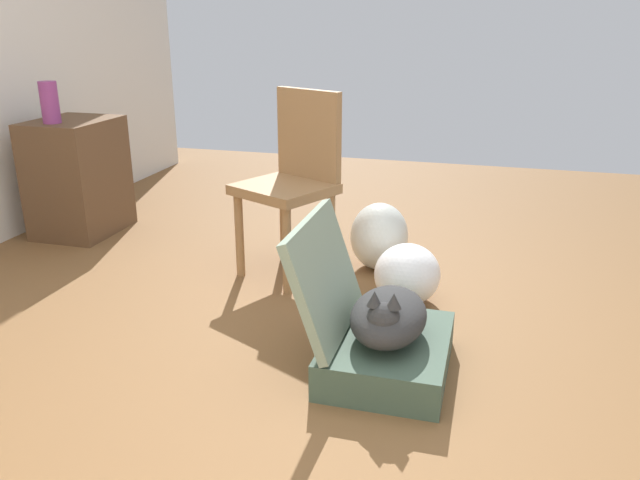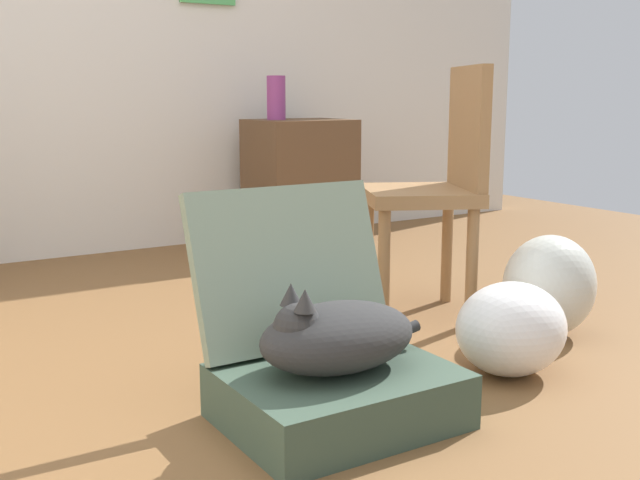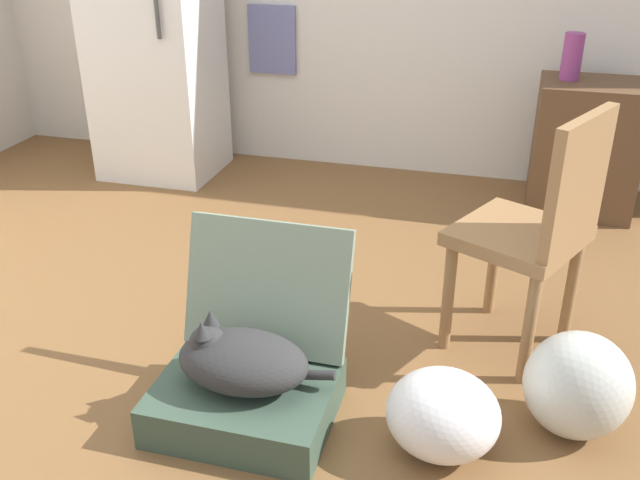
{
  "view_description": "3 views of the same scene",
  "coord_description": "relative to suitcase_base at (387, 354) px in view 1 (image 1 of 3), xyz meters",
  "views": [
    {
      "loc": [
        -1.96,
        -0.59,
        1.29
      ],
      "look_at": [
        0.44,
        0.08,
        0.4
      ],
      "focal_mm": 35.61,
      "sensor_mm": 36.0,
      "label": 1
    },
    {
      "loc": [
        -0.88,
        -1.83,
        0.84
      ],
      "look_at": [
        0.43,
        0.28,
        0.36
      ],
      "focal_mm": 43.11,
      "sensor_mm": 36.0,
      "label": 2
    },
    {
      "loc": [
        0.87,
        -1.98,
        1.56
      ],
      "look_at": [
        0.28,
        0.17,
        0.47
      ],
      "focal_mm": 39.7,
      "sensor_mm": 36.0,
      "label": 3
    }
  ],
  "objects": [
    {
      "name": "vase_tall",
      "position": [
        1.0,
        2.14,
        0.74
      ],
      "size": [
        0.1,
        0.1,
        0.23
      ],
      "primitive_type": "cylinder",
      "color": "#8C387A",
      "rests_on": "side_table"
    },
    {
      "name": "side_table",
      "position": [
        1.13,
        2.12,
        0.28
      ],
      "size": [
        0.53,
        0.43,
        0.7
      ],
      "primitive_type": "cube",
      "color": "brown",
      "rests_on": "ground"
    },
    {
      "name": "suitcase_lid",
      "position": [
        0.0,
        0.25,
        0.29
      ],
      "size": [
        0.57,
        0.18,
        0.44
      ],
      "primitive_type": "cube",
      "rotation": [
        1.24,
        0.0,
        0.0
      ],
      "color": "gray",
      "rests_on": "suitcase_base"
    },
    {
      "name": "plastic_bag_clear",
      "position": [
        1.03,
        0.23,
        0.11
      ],
      "size": [
        0.33,
        0.3,
        0.36
      ],
      "primitive_type": "ellipsoid",
      "color": "silver",
      "rests_on": "ground"
    },
    {
      "name": "plastic_bag_white",
      "position": [
        0.63,
        0.02,
        0.07
      ],
      "size": [
        0.35,
        0.31,
        0.28
      ],
      "primitive_type": "ellipsoid",
      "color": "white",
      "rests_on": "ground"
    },
    {
      "name": "chair",
      "position": [
        0.86,
        0.64,
        0.44
      ],
      "size": [
        0.55,
        0.56,
        0.94
      ],
      "rotation": [
        0.0,
        0.0,
        -2.02
      ],
      "color": "olive",
      "rests_on": "ground"
    },
    {
      "name": "ground_plane",
      "position": [
        -0.15,
        0.27,
        -0.07
      ],
      "size": [
        7.68,
        7.68,
        0.0
      ],
      "primitive_type": "plane",
      "color": "brown",
      "rests_on": "ground"
    },
    {
      "name": "suitcase_base",
      "position": [
        0.0,
        0.0,
        0.0
      ],
      "size": [
        0.57,
        0.45,
        0.14
      ],
      "primitive_type": "cube",
      "color": "#384C3D",
      "rests_on": "ground"
    },
    {
      "name": "cat",
      "position": [
        -0.01,
        0.0,
        0.16
      ],
      "size": [
        0.51,
        0.28,
        0.24
      ],
      "color": "#2D2D2D",
      "rests_on": "suitcase_base"
    }
  ]
}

